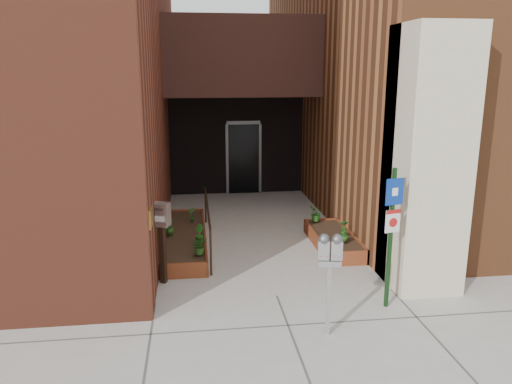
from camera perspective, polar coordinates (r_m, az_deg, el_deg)
name	(u,v)px	position (r m, az deg, el deg)	size (l,w,h in m)	color
ground	(277,296)	(8.52, 2.38, -11.78)	(80.00, 80.00, 0.00)	#9E9991
architecture	(230,21)	(14.57, -2.96, 18.92)	(20.00, 14.60, 10.00)	brown
planter_left	(185,239)	(10.87, -8.15, -5.38)	(0.90, 3.60, 0.30)	maroon
planter_right	(333,241)	(10.80, 8.85, -5.53)	(0.80, 2.20, 0.30)	maroon
handrail	(207,212)	(10.64, -5.57, -2.26)	(0.04, 3.34, 0.90)	black
parking_meter	(330,257)	(6.99, 8.44, -7.40)	(0.35, 0.19, 1.51)	#979799
sign_post	(392,224)	(7.93, 15.26, -3.52)	(0.30, 0.11, 2.25)	black
payment_dropbox	(161,226)	(8.79, -10.78, -3.81)	(0.35, 0.31, 1.47)	black
shrub_left_a	(199,246)	(9.47, -6.48, -6.10)	(0.31, 0.31, 0.34)	#235017
shrub_left_b	(199,234)	(10.02, -6.55, -4.82)	(0.22, 0.22, 0.39)	#205A19
shrub_left_c	(170,227)	(10.68, -9.83, -3.93)	(0.18, 0.18, 0.33)	#275C1A
shrub_left_d	(192,214)	(11.50, -7.36, -2.57)	(0.17, 0.17, 0.32)	#1D5317
shrub_right_a	(344,234)	(10.23, 10.05, -4.76)	(0.18, 0.18, 0.31)	#215217
shrub_right_b	(344,228)	(10.56, 10.01, -4.06)	(0.19, 0.19, 0.36)	#19591E
shrub_right_c	(316,214)	(11.48, 6.87, -2.50)	(0.32, 0.32, 0.35)	#23601B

